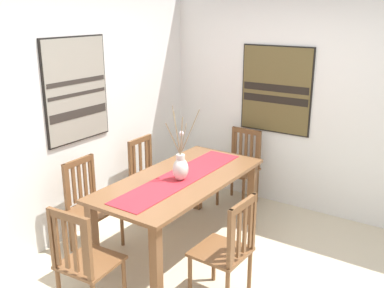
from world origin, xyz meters
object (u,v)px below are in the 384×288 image
chair_4 (84,261)px  painting_on_back_wall (76,90)px  chair_0 (241,165)px  chair_2 (227,249)px  painting_on_side_wall (276,90)px  dining_table (181,188)px  chair_3 (90,203)px  centerpiece_vase (181,167)px  chair_1 (150,175)px

chair_4 → painting_on_back_wall: (1.00, 1.09, 1.07)m
chair_0 → chair_2: chair_2 is taller
painting_on_side_wall → dining_table: bearing=170.2°
chair_2 → painting_on_back_wall: painting_on_back_wall is taller
chair_2 → painting_on_back_wall: bearing=83.1°
chair_4 → painting_on_side_wall: painting_on_side_wall is taller
chair_4 → chair_3: bearing=44.3°
centerpiece_vase → chair_3: 1.00m
chair_2 → chair_4: 1.13m
chair_1 → chair_3: bearing=-178.3°
chair_2 → chair_4: (-0.77, 0.82, 0.00)m
centerpiece_vase → painting_on_side_wall: bearing=-8.2°
chair_4 → dining_table: bearing=-1.0°
chair_0 → painting_on_side_wall: bearing=-49.0°
chair_0 → painting_on_side_wall: painting_on_side_wall is taller
chair_3 → centerpiece_vase: bearing=-61.4°
chair_0 → chair_1: bearing=137.3°
dining_table → chair_3: bearing=122.7°
dining_table → chair_3: size_ratio=2.01×
chair_0 → painting_on_side_wall: 1.02m
chair_1 → chair_4: 1.90m
painting_on_back_wall → chair_3: bearing=-124.3°
painting_on_back_wall → painting_on_side_wall: bearing=-37.1°
chair_0 → painting_on_side_wall: (0.26, -0.30, 0.93)m
chair_2 → painting_on_side_wall: size_ratio=0.91×
chair_1 → painting_on_back_wall: size_ratio=0.85×
centerpiece_vase → painting_on_back_wall: (-0.20, 1.15, 0.65)m
centerpiece_vase → chair_4: size_ratio=0.78×
chair_0 → chair_3: bearing=157.8°
centerpiece_vase → painting_on_side_wall: 1.72m
chair_3 → painting_on_side_wall: size_ratio=0.90×
chair_3 → chair_4: 1.06m
centerpiece_vase → chair_2: bearing=-119.4°
centerpiece_vase → chair_0: size_ratio=0.80×
dining_table → chair_0: size_ratio=2.01×
chair_1 → chair_3: 0.98m
dining_table → painting_on_back_wall: 1.45m
chair_1 → chair_2: 1.87m
painting_on_back_wall → painting_on_side_wall: painting_on_back_wall is taller
chair_1 → chair_3: chair_3 is taller
chair_1 → painting_on_back_wall: painting_on_back_wall is taller
chair_0 → chair_4: 2.57m
centerpiece_vase → chair_1: size_ratio=0.83×
dining_table → chair_1: (0.48, 0.80, -0.19)m
chair_0 → chair_3: (-1.80, 0.74, 0.00)m
chair_2 → centerpiece_vase: bearing=60.6°
chair_0 → chair_1: chair_0 is taller
painting_on_back_wall → dining_table: bearing=-77.1°
centerpiece_vase → chair_2: 0.97m
chair_2 → chair_4: size_ratio=0.99×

